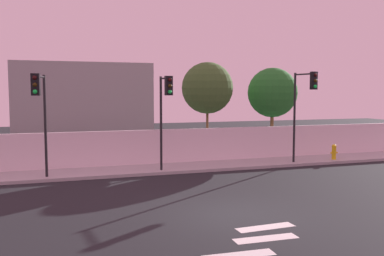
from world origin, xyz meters
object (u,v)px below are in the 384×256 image
at_px(roadside_tree_leftmost, 207,88).
at_px(roadside_tree_midleft, 272,93).
at_px(traffic_light_center, 40,103).
at_px(traffic_light_right, 305,97).
at_px(traffic_light_left, 165,102).
at_px(fire_hydrant, 334,151).

height_order(roadside_tree_leftmost, roadside_tree_midleft, roadside_tree_leftmost).
bearing_deg(traffic_light_center, roadside_tree_midleft, 15.97).
bearing_deg(traffic_light_right, traffic_light_center, -179.88).
relative_size(traffic_light_left, roadside_tree_leftmost, 0.80).
relative_size(traffic_light_left, traffic_light_center, 1.00).
distance_m(traffic_light_right, roadside_tree_midleft, 3.75).
xyz_separation_m(roadside_tree_leftmost, roadside_tree_midleft, (4.19, 0.00, -0.27)).
xyz_separation_m(traffic_light_left, roadside_tree_leftmost, (3.40, 3.42, 0.72)).
distance_m(traffic_light_left, roadside_tree_midleft, 8.34).
distance_m(fire_hydrant, roadside_tree_leftmost, 7.99).
bearing_deg(fire_hydrant, roadside_tree_leftmost, 156.20).
bearing_deg(roadside_tree_midleft, traffic_light_left, -155.72).
xyz_separation_m(traffic_light_right, roadside_tree_leftmost, (-3.99, 3.74, 0.50)).
distance_m(traffic_light_left, roadside_tree_leftmost, 4.88).
height_order(traffic_light_left, fire_hydrant, traffic_light_left).
bearing_deg(roadside_tree_leftmost, roadside_tree_midleft, 0.00).
bearing_deg(traffic_light_right, fire_hydrant, 18.38).
height_order(traffic_light_right, roadside_tree_midleft, roadside_tree_midleft).
height_order(traffic_light_left, traffic_light_right, traffic_light_right).
bearing_deg(roadside_tree_leftmost, fire_hydrant, -23.80).
bearing_deg(roadside_tree_leftmost, traffic_light_left, -134.80).
xyz_separation_m(traffic_light_center, roadside_tree_midleft, (13.15, 3.76, 0.41)).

